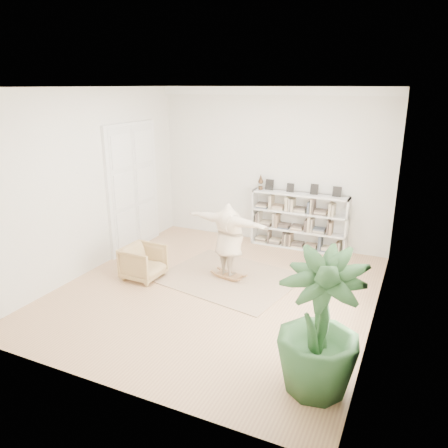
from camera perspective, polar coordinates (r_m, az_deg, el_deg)
name	(u,v)px	position (r m, az deg, el deg)	size (l,w,h in m)	color
floor	(217,291)	(8.17, -0.98, -8.69)	(6.00, 6.00, 0.00)	tan
room_shell	(274,91)	(10.04, 6.52, 16.92)	(6.00, 6.00, 6.00)	silver
doors	(133,188)	(10.09, -11.75, 4.57)	(0.09, 1.78, 2.92)	white
bookshelf	(299,222)	(10.17, 9.72, 0.31)	(2.20, 0.35, 1.64)	silver
armchair	(143,262)	(8.68, -10.49, -4.94)	(0.71, 0.73, 0.66)	tan
rug	(229,278)	(8.65, 0.63, -7.05)	(2.50, 2.00, 0.02)	tan
rocker_board	(229,275)	(8.62, 0.64, -6.71)	(0.53, 0.38, 0.10)	brown
person	(229,238)	(8.33, 0.65, -1.81)	(1.78, 0.48, 1.45)	beige
houseplant	(319,324)	(5.45, 12.34, -12.66)	(1.03, 1.03, 1.83)	#295128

